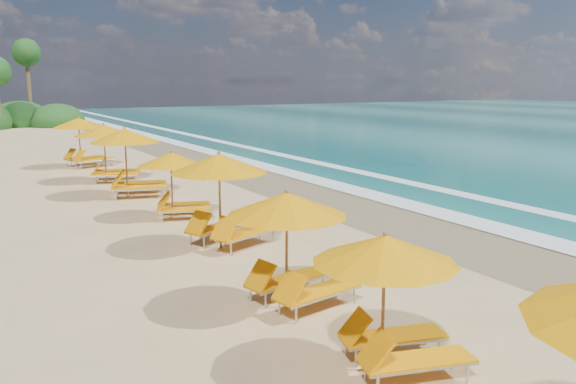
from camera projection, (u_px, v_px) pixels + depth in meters
The scene contains 10 objects.
ground at pixel (288, 235), 16.01m from camera, with size 160.00×160.00×0.00m, color tan.
wet_sand at pixel (400, 218), 17.98m from camera, with size 4.00×160.00×0.01m, color #8B7653.
surf_foam at pixel (463, 208), 19.30m from camera, with size 4.00×160.00×0.01m.
station_2 at pixel (394, 293), 8.30m from camera, with size 2.63×2.56×2.10m.
station_3 at pixel (294, 241), 10.73m from camera, with size 2.68×2.56×2.26m.
station_4 at pixel (225, 193), 14.68m from camera, with size 3.17×3.12×2.47m.
station_5 at pixel (177, 180), 17.88m from camera, with size 2.65×2.59×2.08m.
station_6 at pixel (132, 157), 21.19m from camera, with size 3.19×3.11×2.54m.
station_7 at pixel (109, 149), 24.32m from camera, with size 3.16×3.09×2.47m.
station_8 at pixel (83, 139), 28.52m from camera, with size 3.10×3.00×2.49m.
Camera 1 is at (-7.76, -13.43, 4.15)m, focal length 36.36 mm.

